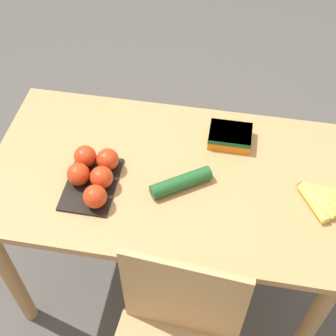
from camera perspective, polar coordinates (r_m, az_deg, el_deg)
ground_plane at (r=2.29m, az=0.00°, el=-12.98°), size 12.00×12.00×0.00m
dining_table at (r=1.74m, az=0.00°, el=-3.28°), size 1.27×0.70×0.77m
banana_bunch at (r=1.64m, az=17.98°, el=-3.39°), size 0.17×0.16×0.03m
tomato_pack at (r=1.60m, az=-9.10°, el=-0.75°), size 0.17×0.25×0.09m
carrot_bag at (r=1.73m, az=7.58°, el=3.95°), size 0.16×0.12×0.05m
cucumber_near at (r=1.58m, az=1.60°, el=-1.75°), size 0.21×0.16×0.05m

